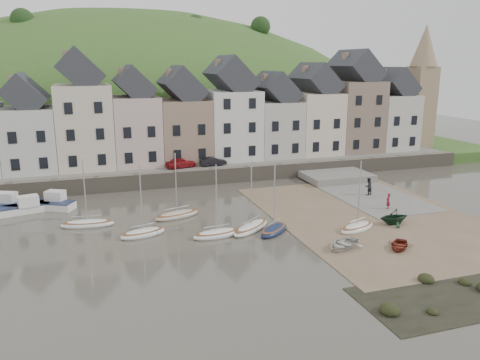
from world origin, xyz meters
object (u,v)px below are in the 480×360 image
object	(u,v)px
sailboat_0	(87,224)
car_left	(181,163)
rowboat_green	(394,216)
person_red	(388,201)
car_right	(213,161)
rowboat_white	(343,244)
rowboat_red	(399,245)
person_dark	(368,186)

from	to	relation	value
sailboat_0	car_left	bearing A→B (deg)	51.46
rowboat_green	car_left	xyz separation A→B (m)	(-14.74, 22.00, 1.45)
person_red	car_right	size ratio (longest dim) A/B	0.47
rowboat_white	rowboat_green	size ratio (longest dim) A/B	1.18
person_red	sailboat_0	bearing A→B (deg)	-35.87
rowboat_red	car_left	bearing A→B (deg)	157.68
rowboat_red	car_left	distance (m)	29.46
rowboat_white	rowboat_green	distance (m)	8.01
car_right	car_left	bearing A→B (deg)	84.99
person_dark	car_left	world-z (taller)	car_left
person_red	person_dark	distance (m)	5.05
sailboat_0	car_left	world-z (taller)	sailboat_0
rowboat_red	sailboat_0	bearing A→B (deg)	-165.35
person_dark	car_right	world-z (taller)	car_right
car_left	car_right	world-z (taller)	car_left
rowboat_white	car_left	distance (m)	26.72
rowboat_red	rowboat_green	bearing A→B (deg)	102.60
rowboat_red	person_dark	world-z (taller)	person_dark
person_red	car_right	world-z (taller)	car_right
person_dark	car_right	bearing A→B (deg)	-60.83
sailboat_0	car_right	world-z (taller)	sailboat_0
car_right	person_dark	bearing A→B (deg)	-138.46
sailboat_0	car_left	xyz separation A→B (m)	(11.15, 14.00, 1.96)
person_dark	car_left	distance (m)	22.16
car_right	person_red	bearing A→B (deg)	-149.53
rowboat_red	person_red	world-z (taller)	person_red
rowboat_green	person_dark	bearing A→B (deg)	162.08
car_left	person_red	bearing A→B (deg)	-148.97
sailboat_0	rowboat_green	bearing A→B (deg)	-17.18
sailboat_0	car_left	size ratio (longest dim) A/B	1.73
rowboat_green	car_right	bearing A→B (deg)	-152.77
rowboat_green	person_red	xyz separation A→B (m)	(2.16, 3.97, 0.12)
sailboat_0	rowboat_red	xyz separation A→B (m)	(22.80, -13.00, 0.07)
sailboat_0	rowboat_white	xyz separation A→B (m)	(18.72, -11.56, 0.13)
sailboat_0	rowboat_red	world-z (taller)	sailboat_0
rowboat_red	person_red	xyz separation A→B (m)	(5.25, 8.97, 0.57)
rowboat_white	car_right	size ratio (longest dim) A/B	0.98
rowboat_green	car_right	world-z (taller)	car_right
person_red	rowboat_white	bearing A→B (deg)	11.21
sailboat_0	rowboat_white	size ratio (longest dim) A/B	1.97
rowboat_green	car_left	size ratio (longest dim) A/B	0.74
sailboat_0	rowboat_green	world-z (taller)	sailboat_0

